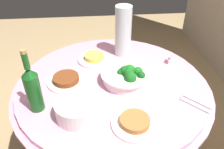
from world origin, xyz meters
TOP-DOWN VIEW (x-y plane):
  - buffet_table at (0.00, 0.00)m, footprint 1.16×1.16m
  - broccoli_bowl at (0.01, 0.08)m, footprint 0.28×0.28m
  - plate_stack at (0.26, -0.19)m, footprint 0.21×0.21m
  - wine_bottle at (0.19, -0.40)m, footprint 0.07×0.07m
  - decorative_fruit_vase at (-0.32, 0.10)m, footprint 0.11×0.11m
  - serving_tongs at (0.23, 0.41)m, footprint 0.15×0.14m
  - food_plate_stir_fry at (-0.02, -0.27)m, footprint 0.22×0.22m
  - food_plate_fried_egg at (-0.25, -0.10)m, footprint 0.22×0.22m
  - food_plate_peanuts at (0.34, 0.07)m, footprint 0.22×0.22m
  - label_placard_front at (-0.17, 0.40)m, footprint 0.05×0.03m

SIDE VIEW (x-z plane):
  - buffet_table at x=0.00m, z-range 0.01..0.75m
  - serving_tongs at x=0.23m, z-range 0.74..0.75m
  - food_plate_peanuts at x=0.34m, z-range 0.74..0.78m
  - food_plate_fried_egg at x=-0.25m, z-range 0.73..0.78m
  - food_plate_stir_fry at x=-0.02m, z-range 0.74..0.78m
  - label_placard_front at x=-0.17m, z-range 0.74..0.80m
  - broccoli_bowl at x=0.01m, z-range 0.73..0.84m
  - plate_stack at x=0.26m, z-range 0.74..0.83m
  - wine_bottle at x=0.19m, z-range 0.70..1.04m
  - decorative_fruit_vase at x=-0.32m, z-range 0.73..1.07m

